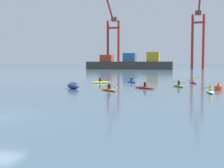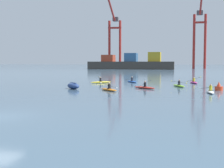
{
  "view_description": "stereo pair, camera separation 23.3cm",
  "coord_description": "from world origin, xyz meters",
  "px_view_note": "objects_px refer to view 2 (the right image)",
  "views": [
    {
      "loc": [
        10.3,
        -16.44,
        3.21
      ],
      "look_at": [
        2.56,
        19.94,
        0.6
      ],
      "focal_mm": 50.21,
      "sensor_mm": 36.0,
      "label": 1
    },
    {
      "loc": [
        10.53,
        -16.39,
        3.21
      ],
      "look_at": [
        2.56,
        19.94,
        0.6
      ],
      "focal_mm": 50.21,
      "sensor_mm": 36.0,
      "label": 2
    }
  ],
  "objects_px": {
    "kayak_yellow": "(101,82)",
    "kayak_magenta": "(194,82)",
    "container_barge": "(132,63)",
    "gantry_crane_west_mid": "(200,32)",
    "kayak_blue": "(132,81)",
    "kayak_orange": "(109,89)",
    "kayak_white": "(210,91)",
    "gantry_crane_west": "(115,36)",
    "kayak_lime": "(179,85)",
    "kayak_red": "(144,87)",
    "channel_buoy": "(219,87)",
    "capsized_dinghy": "(73,86)"
  },
  "relations": [
    {
      "from": "gantry_crane_west",
      "to": "channel_buoy",
      "type": "distance_m",
      "value": 124.44
    },
    {
      "from": "channel_buoy",
      "to": "kayak_white",
      "type": "relative_size",
      "value": 0.29
    },
    {
      "from": "kayak_white",
      "to": "gantry_crane_west_mid",
      "type": "bearing_deg",
      "value": 87.38
    },
    {
      "from": "kayak_red",
      "to": "channel_buoy",
      "type": "bearing_deg",
      "value": -3.54
    },
    {
      "from": "kayak_white",
      "to": "kayak_yellow",
      "type": "distance_m",
      "value": 19.62
    },
    {
      "from": "channel_buoy",
      "to": "kayak_orange",
      "type": "relative_size",
      "value": 0.34
    },
    {
      "from": "kayak_white",
      "to": "kayak_lime",
      "type": "bearing_deg",
      "value": 112.68
    },
    {
      "from": "kayak_magenta",
      "to": "kayak_white",
      "type": "bearing_deg",
      "value": -85.87
    },
    {
      "from": "container_barge",
      "to": "gantry_crane_west",
      "type": "distance_m",
      "value": 22.73
    },
    {
      "from": "kayak_yellow",
      "to": "kayak_magenta",
      "type": "bearing_deg",
      "value": 9.91
    },
    {
      "from": "gantry_crane_west",
      "to": "container_barge",
      "type": "bearing_deg",
      "value": -52.39
    },
    {
      "from": "gantry_crane_west_mid",
      "to": "kayak_orange",
      "type": "xyz_separation_m",
      "value": [
        -16.47,
        -121.84,
        -17.18
      ]
    },
    {
      "from": "gantry_crane_west",
      "to": "kayak_blue",
      "type": "bearing_deg",
      "value": -76.63
    },
    {
      "from": "container_barge",
      "to": "capsized_dinghy",
      "type": "xyz_separation_m",
      "value": [
        9.17,
        -105.1,
        -2.22
      ]
    },
    {
      "from": "kayak_red",
      "to": "kayak_lime",
      "type": "bearing_deg",
      "value": 43.47
    },
    {
      "from": "kayak_red",
      "to": "kayak_yellow",
      "type": "xyz_separation_m",
      "value": [
        -7.69,
        8.73,
        -0.0
      ]
    },
    {
      "from": "kayak_orange",
      "to": "kayak_blue",
      "type": "xyz_separation_m",
      "value": [
        0.31,
        14.92,
        -0.0
      ]
    },
    {
      "from": "gantry_crane_west",
      "to": "kayak_yellow",
      "type": "distance_m",
      "value": 111.64
    },
    {
      "from": "container_barge",
      "to": "kayak_white",
      "type": "bearing_deg",
      "value": -76.95
    },
    {
      "from": "kayak_blue",
      "to": "kayak_white",
      "type": "bearing_deg",
      "value": -55.2
    },
    {
      "from": "kayak_lime",
      "to": "kayak_yellow",
      "type": "height_order",
      "value": "kayak_yellow"
    },
    {
      "from": "gantry_crane_west_mid",
      "to": "kayak_white",
      "type": "xyz_separation_m",
      "value": [
        -5.59,
        -122.13,
        -17.18
      ]
    },
    {
      "from": "channel_buoy",
      "to": "kayak_lime",
      "type": "bearing_deg",
      "value": 135.63
    },
    {
      "from": "kayak_magenta",
      "to": "kayak_blue",
      "type": "relative_size",
      "value": 1.08
    },
    {
      "from": "container_barge",
      "to": "kayak_magenta",
      "type": "xyz_separation_m",
      "value": [
        23.7,
        -91.81,
        -2.4
      ]
    },
    {
      "from": "kayak_white",
      "to": "kayak_orange",
      "type": "height_order",
      "value": "kayak_orange"
    },
    {
      "from": "gantry_crane_west_mid",
      "to": "kayak_blue",
      "type": "xyz_separation_m",
      "value": [
        -16.16,
        -106.91,
        -17.18
      ]
    },
    {
      "from": "capsized_dinghy",
      "to": "kayak_lime",
      "type": "bearing_deg",
      "value": 25.76
    },
    {
      "from": "container_barge",
      "to": "kayak_red",
      "type": "distance_m",
      "value": 104.47
    },
    {
      "from": "kayak_white",
      "to": "kayak_blue",
      "type": "relative_size",
      "value": 1.07
    },
    {
      "from": "container_barge",
      "to": "kayak_lime",
      "type": "height_order",
      "value": "container_barge"
    },
    {
      "from": "gantry_crane_west_mid",
      "to": "kayak_blue",
      "type": "distance_m",
      "value": 109.49
    },
    {
      "from": "container_barge",
      "to": "gantry_crane_west",
      "type": "relative_size",
      "value": 1.18
    },
    {
      "from": "gantry_crane_west_mid",
      "to": "kayak_yellow",
      "type": "xyz_separation_m",
      "value": [
        -20.57,
        -109.46,
        -17.18
      ]
    },
    {
      "from": "channel_buoy",
      "to": "kayak_red",
      "type": "bearing_deg",
      "value": 176.46
    },
    {
      "from": "kayak_red",
      "to": "kayak_magenta",
      "type": "distance_m",
      "value": 12.77
    },
    {
      "from": "container_barge",
      "to": "kayak_blue",
      "type": "bearing_deg",
      "value": -81.19
    },
    {
      "from": "container_barge",
      "to": "kayak_orange",
      "type": "relative_size",
      "value": 12.99
    },
    {
      "from": "kayak_lime",
      "to": "channel_buoy",
      "type": "bearing_deg",
      "value": -44.37
    },
    {
      "from": "kayak_orange",
      "to": "kayak_magenta",
      "type": "bearing_deg",
      "value": 56.51
    },
    {
      "from": "container_barge",
      "to": "kayak_blue",
      "type": "xyz_separation_m",
      "value": [
        14.21,
        -91.69,
        -2.4
      ]
    },
    {
      "from": "gantry_crane_west_mid",
      "to": "container_barge",
      "type": "bearing_deg",
      "value": -153.38
    },
    {
      "from": "gantry_crane_west",
      "to": "gantry_crane_west_mid",
      "type": "height_order",
      "value": "gantry_crane_west_mid"
    },
    {
      "from": "kayak_red",
      "to": "kayak_lime",
      "type": "relative_size",
      "value": 0.91
    },
    {
      "from": "kayak_white",
      "to": "kayak_yellow",
      "type": "xyz_separation_m",
      "value": [
        -14.98,
        12.67,
        -0.0
      ]
    },
    {
      "from": "capsized_dinghy",
      "to": "channel_buoy",
      "type": "relative_size",
      "value": 2.68
    },
    {
      "from": "gantry_crane_west",
      "to": "kayak_white",
      "type": "distance_m",
      "value": 127.35
    },
    {
      "from": "gantry_crane_west_mid",
      "to": "gantry_crane_west",
      "type": "bearing_deg",
      "value": -178.62
    },
    {
      "from": "kayak_blue",
      "to": "kayak_lime",
      "type": "bearing_deg",
      "value": -45.44
    },
    {
      "from": "gantry_crane_west",
      "to": "kayak_orange",
      "type": "xyz_separation_m",
      "value": [
        24.87,
        -120.85,
        -16.32
      ]
    }
  ]
}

